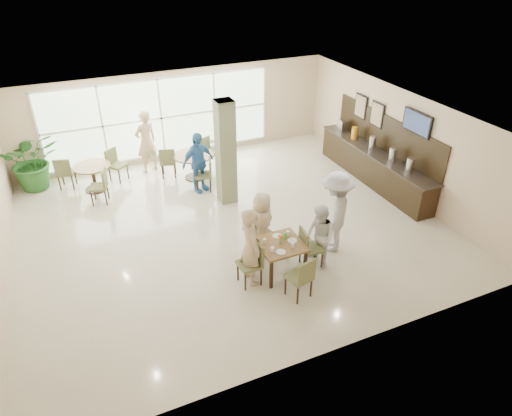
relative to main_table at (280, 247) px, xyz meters
name	(u,v)px	position (x,y,z in m)	size (l,w,h in m)	color
ground	(229,225)	(-0.32, 2.18, -0.65)	(10.00, 10.00, 0.00)	beige
room_shell	(227,163)	(-0.32, 2.18, 1.05)	(10.00, 10.00, 10.00)	white
window_bank	(161,118)	(-0.82, 6.64, 0.75)	(7.00, 0.04, 7.00)	silver
column	(226,153)	(0.08, 3.38, 0.75)	(0.45, 0.45, 2.80)	#65704D
main_table	(280,247)	(0.00, 0.00, 0.00)	(0.93, 0.93, 0.75)	brown
round_table_left	(93,172)	(-3.15, 5.45, -0.10)	(1.01, 1.01, 0.75)	brown
round_table_right	(194,160)	(-0.33, 5.03, -0.07)	(1.18, 1.18, 0.75)	brown
chairs_main_table	(281,255)	(0.00, -0.05, -0.18)	(1.94, 2.12, 0.95)	brown
chairs_table_left	(94,174)	(-3.12, 5.45, -0.18)	(2.02, 1.84, 0.95)	brown
chairs_table_right	(194,163)	(-0.34, 5.04, -0.18)	(1.91, 1.91, 0.95)	brown
tabletop_clutter	(281,241)	(0.01, 0.00, 0.16)	(0.70, 0.75, 0.21)	white
buffet_counter	(374,164)	(4.37, 2.68, -0.10)	(0.64, 4.70, 1.95)	black
wall_tv	(417,123)	(4.61, 1.58, 1.50)	(0.06, 1.00, 0.58)	black
framed_art_a	(377,115)	(4.62, 3.18, 1.20)	(0.05, 0.55, 0.70)	black
framed_art_b	(361,106)	(4.62, 3.98, 1.20)	(0.05, 0.55, 0.70)	black
potted_plant	(32,161)	(-4.63, 6.27, 0.18)	(1.50, 1.50, 1.67)	#296528
teen_left	(250,246)	(-0.68, 0.01, 0.21)	(0.63, 0.41, 1.73)	tan
teen_far	(262,223)	(-0.03, 0.87, 0.09)	(0.73, 0.40, 1.49)	tan
teen_right	(320,237)	(0.87, -0.11, 0.08)	(0.71, 0.56, 1.47)	white
teen_standing	(335,212)	(1.51, 0.31, 0.31)	(1.25, 0.72, 1.93)	#AEAEB1
adult_a	(198,163)	(-0.44, 4.21, 0.21)	(1.01, 0.58, 1.73)	teal
adult_b	(224,149)	(0.62, 5.05, 0.09)	(1.37, 0.59, 1.48)	white
adult_standing	(146,142)	(-1.48, 6.00, 0.31)	(0.70, 0.46, 1.92)	tan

